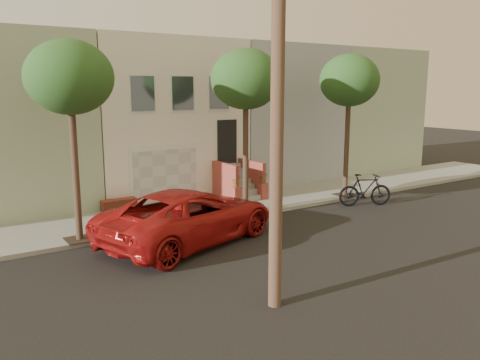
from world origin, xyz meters
TOP-DOWN VIEW (x-y plane):
  - ground at (0.00, 0.00)m, footprint 90.00×90.00m
  - sidewalk at (0.00, 5.35)m, footprint 40.00×3.70m
  - house_row at (0.00, 11.19)m, footprint 33.10×11.70m
  - tree_left at (-5.50, 3.90)m, footprint 2.70×2.57m
  - tree_mid at (1.00, 3.90)m, footprint 2.70×2.57m
  - tree_right at (6.50, 3.90)m, footprint 2.70×2.57m
  - pickup_truck at (-2.44, 2.10)m, footprint 6.93×4.71m
  - motorcycle at (6.13, 2.38)m, footprint 2.38×1.55m

SIDE VIEW (x-z plane):
  - ground at x=0.00m, z-range 0.00..0.00m
  - sidewalk at x=0.00m, z-range 0.00..0.15m
  - motorcycle at x=6.13m, z-range 0.00..1.39m
  - pickup_truck at x=-2.44m, z-range 0.00..1.76m
  - house_row at x=0.00m, z-range 0.14..7.14m
  - tree_left at x=-5.50m, z-range 2.11..8.41m
  - tree_mid at x=1.00m, z-range 2.11..8.41m
  - tree_right at x=6.50m, z-range 2.11..8.41m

